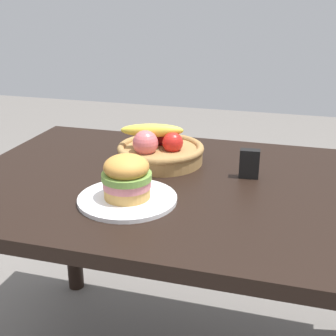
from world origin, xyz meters
TOP-DOWN VIEW (x-y plane):
  - dining_table at (0.00, 0.00)m, footprint 1.40×0.90m
  - plate at (-0.13, -0.17)m, footprint 0.27×0.27m
  - sandwich at (-0.13, -0.17)m, footprint 0.14×0.14m
  - fruit_basket at (-0.14, 0.14)m, footprint 0.29×0.29m
  - napkin_holder at (0.16, 0.09)m, footprint 0.06×0.03m

SIDE VIEW (x-z plane):
  - dining_table at x=0.00m, z-range 0.27..1.02m
  - plate at x=-0.13m, z-range 0.75..0.76m
  - napkin_holder at x=0.16m, z-range 0.75..0.84m
  - fruit_basket at x=-0.14m, z-range 0.73..0.86m
  - sandwich at x=-0.13m, z-range 0.76..0.88m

